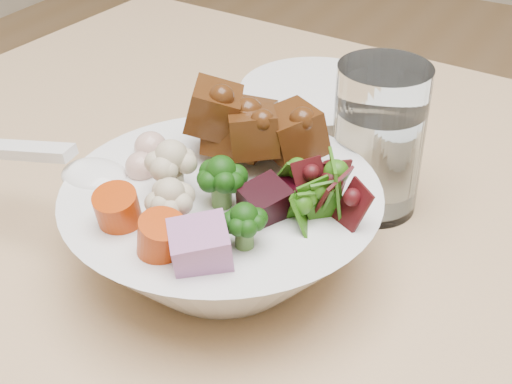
{
  "coord_description": "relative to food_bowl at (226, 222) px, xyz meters",
  "views": [
    {
      "loc": [
        -0.02,
        -0.36,
        1.11
      ],
      "look_at": [
        -0.25,
        0.05,
        0.8
      ],
      "focal_mm": 50.0,
      "sensor_mm": 36.0,
      "label": 1
    }
  ],
  "objects": [
    {
      "name": "food_bowl",
      "position": [
        0.0,
        0.0,
        0.0
      ],
      "size": [
        0.25,
        0.25,
        0.13
      ],
      "color": "white",
      "rests_on": "dining_table"
    },
    {
      "name": "water_glass",
      "position": [
        0.07,
        0.14,
        0.02
      ],
      "size": [
        0.08,
        0.08,
        0.14
      ],
      "color": "white",
      "rests_on": "dining_table"
    },
    {
      "name": "side_bowl",
      "position": [
        -0.03,
        0.23,
        -0.02
      ],
      "size": [
        0.16,
        0.16,
        0.05
      ],
      "primitive_type": null,
      "color": "white",
      "rests_on": "dining_table"
    },
    {
      "name": "soup_spoon",
      "position": [
        -0.12,
        -0.03,
        0.03
      ],
      "size": [
        0.16,
        0.06,
        0.03
      ],
      "rotation": [
        0.0,
        0.0,
        0.14
      ],
      "color": "white",
      "rests_on": "food_bowl"
    }
  ]
}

